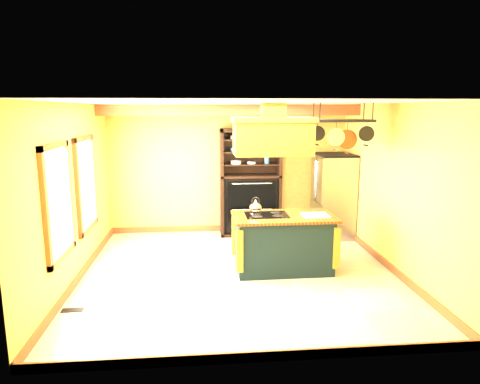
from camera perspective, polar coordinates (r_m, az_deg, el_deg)
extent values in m
plane|color=beige|center=(7.04, -0.14, -10.74)|extent=(5.00, 5.00, 0.00)
plane|color=white|center=(6.54, -0.15, 11.82)|extent=(5.00, 5.00, 0.00)
cube|color=#E1C352|center=(9.12, -1.53, 3.06)|extent=(5.00, 0.02, 2.70)
cube|color=#E1C352|center=(4.24, 2.85, -6.21)|extent=(5.00, 0.02, 2.70)
cube|color=#E1C352|center=(6.90, -21.29, -0.24)|extent=(0.02, 5.00, 2.70)
cube|color=#E1C352|center=(7.31, 19.77, 0.45)|extent=(0.02, 5.00, 2.70)
cube|color=brown|center=(8.23, -1.21, 10.87)|extent=(5.00, 0.15, 0.20)
cube|color=brown|center=(6.14, -23.07, -1.22)|extent=(0.06, 1.06, 1.56)
cube|color=white|center=(6.13, -22.85, -1.22)|extent=(0.02, 0.85, 1.34)
cube|color=brown|center=(7.46, -19.85, 1.03)|extent=(0.06, 1.06, 1.56)
cube|color=white|center=(7.45, -19.66, 1.03)|extent=(0.02, 0.85, 1.34)
cube|color=black|center=(7.07, 5.77, -6.91)|extent=(1.52, 0.84, 0.88)
cube|color=#92451C|center=(6.94, 5.85, -3.29)|extent=(1.65, 0.93, 0.04)
cube|color=black|center=(6.93, 3.55, -3.06)|extent=(0.69, 0.48, 0.01)
ellipsoid|color=silver|center=(6.99, 2.09, -2.05)|extent=(0.20, 0.20, 0.16)
cube|color=white|center=(6.98, 10.01, -3.06)|extent=(0.41, 0.32, 0.02)
cube|color=#A17328|center=(6.71, 4.36, 7.09)|extent=(1.19, 0.64, 0.50)
cube|color=brown|center=(6.70, 4.40, 9.58)|extent=(1.27, 0.72, 0.08)
cube|color=#A17328|center=(6.69, 4.41, 10.51)|extent=(0.35, 0.35, 0.30)
cube|color=black|center=(6.96, 13.48, 9.24)|extent=(0.92, 0.46, 0.04)
cylinder|color=black|center=(6.67, 10.62, 10.45)|extent=(0.02, 0.02, 0.27)
cylinder|color=black|center=(7.27, 16.19, 10.24)|extent=(0.02, 0.02, 0.27)
cylinder|color=black|center=(6.95, 10.28, 7.71)|extent=(0.24, 0.04, 0.24)
cylinder|color=silver|center=(6.85, 12.65, 7.15)|extent=(0.27, 0.04, 0.27)
cylinder|color=#A74629|center=(7.10, 14.08, 6.81)|extent=(0.31, 0.04, 0.31)
cylinder|color=black|center=(7.01, 16.51, 7.46)|extent=(0.24, 0.04, 0.24)
cube|color=gray|center=(9.01, 12.39, -0.58)|extent=(0.70, 0.86, 1.68)
cube|color=gray|center=(8.64, 10.60, 1.49)|extent=(0.03, 0.41, 0.91)
cube|color=gray|center=(9.05, 9.87, 1.94)|extent=(0.03, 0.41, 0.91)
cube|color=gray|center=(9.01, 10.05, -3.45)|extent=(0.03, 0.82, 0.71)
cube|color=black|center=(9.20, 12.18, -5.52)|extent=(0.66, 0.82, 0.06)
cube|color=black|center=(9.14, 1.21, 1.54)|extent=(1.25, 0.06, 2.21)
cube|color=black|center=(8.86, -2.45, 1.23)|extent=(0.06, 0.53, 2.21)
cube|color=black|center=(9.00, 5.14, 1.34)|extent=(0.06, 0.53, 2.21)
cube|color=black|center=(8.89, 1.38, 2.21)|extent=(1.25, 0.53, 0.05)
cube|color=black|center=(9.03, 1.34, -1.50)|extent=(1.13, 0.43, 1.19)
cube|color=black|center=(8.67, 1.58, -0.28)|extent=(0.98, 0.04, 0.53)
cube|color=black|center=(8.79, 1.56, -3.66)|extent=(0.98, 0.04, 0.48)
cube|color=black|center=(8.86, 1.38, 3.75)|extent=(1.13, 0.47, 0.02)
cube|color=black|center=(8.83, 1.39, 5.42)|extent=(1.13, 0.47, 0.02)
cube|color=black|center=(8.81, 1.40, 7.04)|extent=(1.13, 0.47, 0.03)
cylinder|color=white|center=(8.77, -0.58, 4.01)|extent=(0.22, 0.22, 0.07)
cylinder|color=teal|center=(8.81, 3.62, 6.04)|extent=(0.10, 0.10, 0.17)
cube|color=black|center=(6.24, -21.43, -14.44)|extent=(0.28, 0.13, 0.01)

